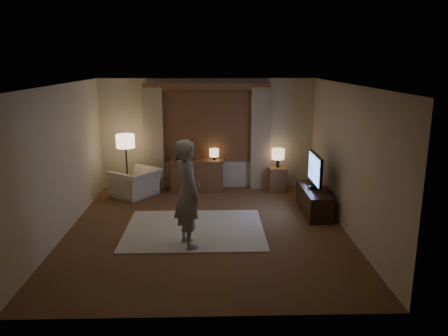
{
  "coord_description": "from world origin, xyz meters",
  "views": [
    {
      "loc": [
        0.1,
        -7.42,
        3.0
      ],
      "look_at": [
        0.33,
        0.6,
        1.01
      ],
      "focal_mm": 35.0,
      "sensor_mm": 36.0,
      "label": 1
    }
  ],
  "objects_px": {
    "sideboard": "(197,176)",
    "side_table": "(277,179)",
    "tv_stand": "(314,201)",
    "person": "(188,194)",
    "armchair": "(136,183)"
  },
  "relations": [
    {
      "from": "side_table",
      "to": "tv_stand",
      "type": "xyz_separation_m",
      "value": [
        0.51,
        -1.57,
        -0.03
      ]
    },
    {
      "from": "sideboard",
      "to": "person",
      "type": "xyz_separation_m",
      "value": [
        -0.05,
        -3.18,
        0.56
      ]
    },
    {
      "from": "sideboard",
      "to": "side_table",
      "type": "relative_size",
      "value": 2.14
    },
    {
      "from": "side_table",
      "to": "armchair",
      "type": "bearing_deg",
      "value": -173.85
    },
    {
      "from": "sideboard",
      "to": "tv_stand",
      "type": "relative_size",
      "value": 0.86
    },
    {
      "from": "armchair",
      "to": "person",
      "type": "height_order",
      "value": "person"
    },
    {
      "from": "person",
      "to": "tv_stand",
      "type": "bearing_deg",
      "value": -80.15
    },
    {
      "from": "sideboard",
      "to": "side_table",
      "type": "height_order",
      "value": "sideboard"
    },
    {
      "from": "armchair",
      "to": "tv_stand",
      "type": "distance_m",
      "value": 3.95
    },
    {
      "from": "armchair",
      "to": "side_table",
      "type": "bearing_deg",
      "value": 131.43
    },
    {
      "from": "side_table",
      "to": "tv_stand",
      "type": "bearing_deg",
      "value": -72.17
    },
    {
      "from": "tv_stand",
      "to": "person",
      "type": "bearing_deg",
      "value": -147.4
    },
    {
      "from": "armchair",
      "to": "side_table",
      "type": "relative_size",
      "value": 1.69
    },
    {
      "from": "armchair",
      "to": "sideboard",
      "type": "bearing_deg",
      "value": 141.62
    },
    {
      "from": "sideboard",
      "to": "tv_stand",
      "type": "xyz_separation_m",
      "value": [
        2.39,
        -1.62,
        -0.1
      ]
    }
  ]
}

